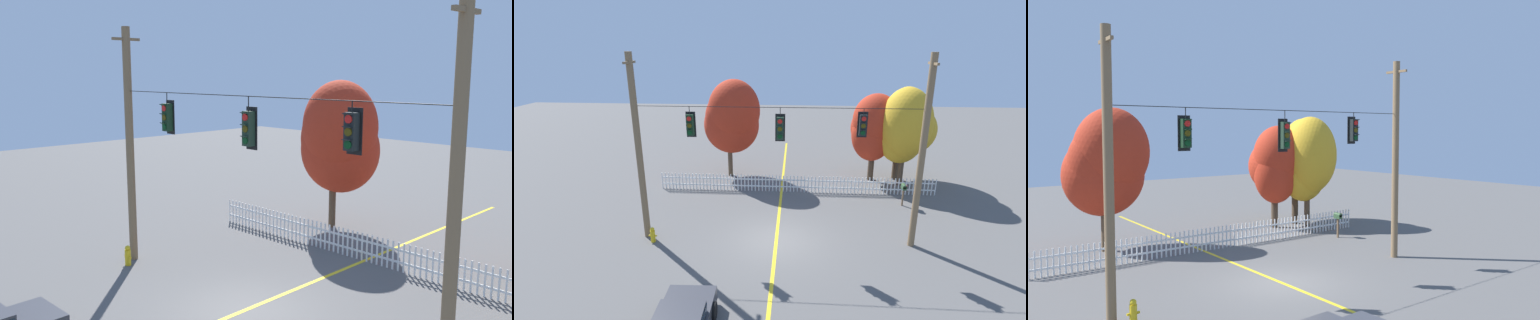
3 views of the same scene
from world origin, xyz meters
TOP-DOWN VIEW (x-y plane):
  - ground at (0.00, 0.00)m, footprint 80.00×80.00m
  - lane_centerline_stripe at (0.00, 0.00)m, footprint 0.16×36.00m
  - signal_support_span at (0.00, 0.00)m, footprint 12.91×1.10m
  - traffic_signal_northbound_primary at (-3.84, 0.01)m, footprint 0.43×0.38m
  - traffic_signal_westbound_side at (0.14, 0.01)m, footprint 0.43×0.38m
  - traffic_signal_eastbound_side at (3.68, 0.01)m, footprint 0.43×0.38m
  - white_picket_fence at (0.90, 6.15)m, footprint 17.25×0.06m
  - autumn_maple_near_fence at (-3.57, 9.03)m, footprint 3.93×3.49m
  - fire_hydrant at (-5.84, -0.54)m, footprint 0.38×0.22m

SIDE VIEW (x-z plane):
  - ground at x=0.00m, z-range 0.00..0.00m
  - lane_centerline_stripe at x=0.00m, z-range 0.00..0.01m
  - fire_hydrant at x=-5.84m, z-range -0.01..0.75m
  - white_picket_fence at x=0.90m, z-range 0.00..1.08m
  - autumn_maple_near_fence at x=-3.57m, z-range 0.72..7.49m
  - signal_support_span at x=0.00m, z-range 0.06..8.78m
  - traffic_signal_westbound_side at x=0.14m, z-range 4.74..6.27m
  - traffic_signal_northbound_primary at x=-3.84m, z-range 4.89..6.29m
  - traffic_signal_eastbound_side at x=3.68m, z-range 5.05..6.34m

